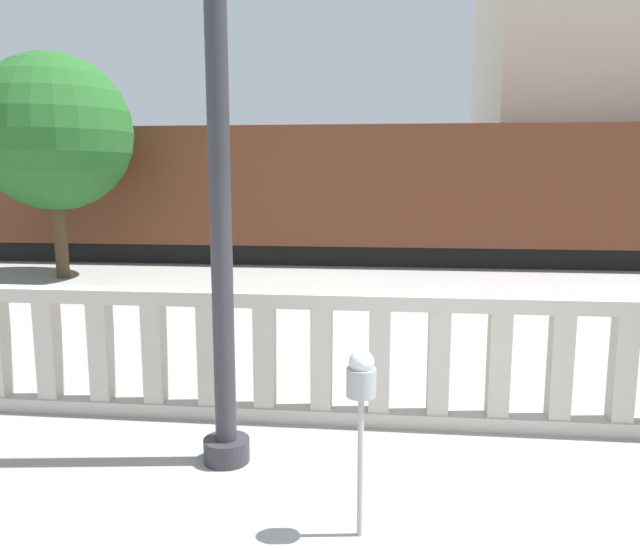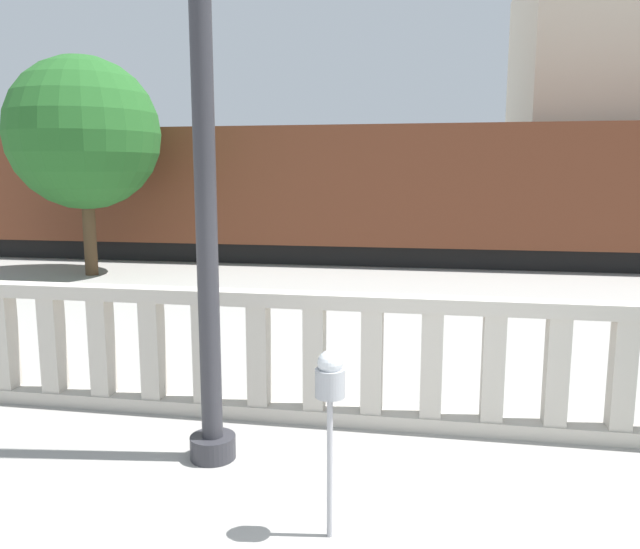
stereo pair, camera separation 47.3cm
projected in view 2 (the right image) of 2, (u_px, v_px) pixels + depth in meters
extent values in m
cube|color=#BCB5A8|center=(430.00, 422.00, 6.02)|extent=(12.44, 0.24, 0.14)
cube|color=#BCB5A8|center=(433.00, 305.00, 5.83)|extent=(12.44, 0.24, 0.14)
cube|color=#BCB5A8|center=(5.00, 342.00, 6.71)|extent=(0.20, 0.20, 1.02)
cube|color=#BCB5A8|center=(53.00, 344.00, 6.61)|extent=(0.20, 0.20, 1.02)
cube|color=#BCB5A8|center=(102.00, 347.00, 6.51)|extent=(0.20, 0.20, 1.02)
cube|color=#BCB5A8|center=(153.00, 350.00, 6.42)|extent=(0.20, 0.20, 1.02)
cube|color=#BCB5A8|center=(205.00, 352.00, 6.32)|extent=(0.20, 0.20, 1.02)
cube|color=#BCB5A8|center=(259.00, 355.00, 6.22)|extent=(0.20, 0.20, 1.02)
cube|color=#BCB5A8|center=(315.00, 358.00, 6.12)|extent=(0.20, 0.20, 1.02)
cube|color=#BCB5A8|center=(372.00, 361.00, 6.02)|extent=(0.20, 0.20, 1.02)
cube|color=#BCB5A8|center=(431.00, 364.00, 5.92)|extent=(0.20, 0.20, 1.02)
cube|color=#BCB5A8|center=(493.00, 367.00, 5.83)|extent=(0.20, 0.20, 1.02)
cube|color=#BCB5A8|center=(556.00, 371.00, 5.73)|extent=(0.20, 0.20, 1.02)
cube|color=#BCB5A8|center=(622.00, 374.00, 5.63)|extent=(0.20, 0.20, 1.02)
cylinder|color=#2D2D33|center=(213.00, 447.00, 5.40)|extent=(0.39, 0.39, 0.20)
cylinder|color=#2D2D33|center=(204.00, 131.00, 4.97)|extent=(0.18, 0.18, 5.16)
cylinder|color=#99999E|center=(330.00, 468.00, 4.17)|extent=(0.04, 0.04, 1.00)
cylinder|color=gray|center=(330.00, 383.00, 4.08)|extent=(0.20, 0.20, 0.19)
sphere|color=#B2B7BC|center=(330.00, 363.00, 4.05)|extent=(0.17, 0.17, 0.17)
cube|color=black|center=(292.00, 249.00, 17.91)|extent=(29.00, 2.27, 0.55)
cube|color=brown|center=(291.00, 185.00, 17.62)|extent=(29.59, 2.84, 3.11)
cylinder|color=#4C3823|center=(90.00, 233.00, 14.96)|extent=(0.30, 0.30, 2.03)
sphere|color=#235B23|center=(84.00, 134.00, 14.58)|extent=(3.55, 3.55, 3.55)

